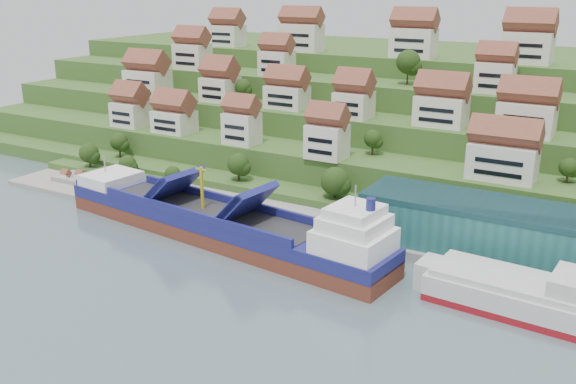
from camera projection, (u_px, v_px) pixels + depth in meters
The scene contains 11 objects.
ground at pixel (245, 243), 137.72m from camera, with size 300.00×300.00×0.00m, color slate.
quay at pixel (359, 233), 140.13m from camera, with size 180.00×14.00×2.20m, color gray.
pebble_beach at pixel (93, 185), 175.14m from camera, with size 45.00×20.00×1.00m, color gray.
hillside at pixel (413, 113), 219.39m from camera, with size 260.00×128.00×31.00m.
hillside_village at pixel (369, 90), 179.86m from camera, with size 160.31×64.15×29.06m.
hillside_trees at pixel (312, 123), 173.14m from camera, with size 137.98×62.51×31.89m.
warehouse at pixel (515, 232), 124.57m from camera, with size 60.00×15.00×10.00m, color #246362.
flagpole at pixel (342, 214), 135.12m from camera, with size 1.28×0.16×8.00m.
beach_huts at pixel (84, 180), 174.57m from camera, with size 14.40×3.70×2.20m.
cargo_ship at pixel (226, 226), 137.77m from camera, with size 84.37×22.28×18.58m.
second_ship at pixel (530, 297), 107.95m from camera, with size 33.27×14.20×9.44m.
Camera 1 is at (72.14, -105.41, 53.49)m, focal length 40.00 mm.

